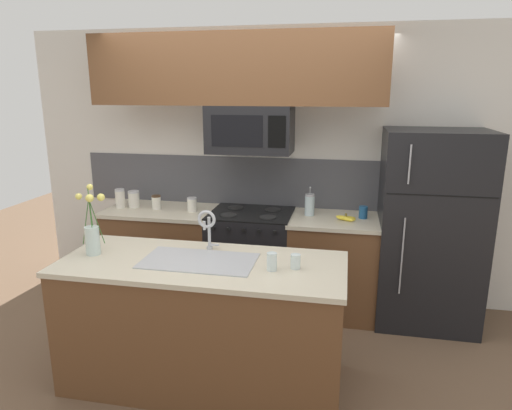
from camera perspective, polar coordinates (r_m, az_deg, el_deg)
name	(u,v)px	position (r m, az deg, el deg)	size (l,w,h in m)	color
ground_plane	(228,354)	(3.80, -3.54, -18.10)	(10.00, 10.00, 0.00)	brown
rear_partition	(289,167)	(4.47, 4.16, 4.80)	(5.20, 0.10, 2.60)	silver
splash_band	(258,182)	(4.49, 0.23, 2.93)	(3.58, 0.01, 0.48)	#4C4C51
back_counter_left	(163,253)	(4.64, -11.49, -5.91)	(1.05, 0.65, 0.91)	brown
back_counter_right	(333,265)	(4.30, 9.55, -7.46)	(0.81, 0.65, 0.91)	brown
stove_range	(251,259)	(4.38, -0.60, -6.76)	(0.76, 0.64, 0.93)	black
microwave	(250,129)	(4.08, -0.71, 9.45)	(0.74, 0.40, 0.41)	black
upper_cabinet_band	(235,69)	(4.07, -2.59, 16.57)	(2.56, 0.34, 0.60)	brown
refrigerator	(429,229)	(4.25, 20.85, -2.78)	(0.86, 0.74, 1.71)	black
storage_jar_tall	(120,198)	(4.64, -16.62, 0.81)	(0.09, 0.09, 0.18)	silver
storage_jar_medium	(134,199)	(4.62, -15.02, 0.72)	(0.11, 0.11, 0.16)	silver
storage_jar_short	(156,202)	(4.50, -12.35, 0.34)	(0.09, 0.09, 0.13)	silver
storage_jar_squat	(192,204)	(4.35, -8.01, 0.08)	(0.09, 0.09, 0.13)	silver
banana_bunch	(346,218)	(4.09, 11.16, -1.63)	(0.19, 0.12, 0.07)	yellow
french_press	(310,205)	(4.20, 6.72, 0.05)	(0.09, 0.09, 0.27)	silver
coffee_tin	(363,212)	(4.19, 13.25, -0.89)	(0.08, 0.08, 0.11)	#1E5184
island_counter	(204,323)	(3.30, -6.57, -14.39)	(1.93, 0.79, 0.91)	brown
kitchen_sink	(199,271)	(3.14, -7.12, -8.16)	(0.76, 0.42, 0.16)	#ADAFB5
sink_faucet	(207,224)	(3.24, -6.10, -2.43)	(0.14, 0.14, 0.31)	#B7BABF
drinking_glass	(272,262)	(2.93, 2.00, -7.10)	(0.06, 0.06, 0.12)	silver
spare_glass	(295,261)	(2.97, 4.96, -7.05)	(0.06, 0.06, 0.10)	silver
flower_vase	(92,235)	(3.38, -19.76, -3.53)	(0.19, 0.14, 0.49)	silver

